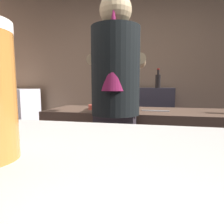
{
  "coord_description": "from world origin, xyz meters",
  "views": [
    {
      "loc": [
        0.3,
        -1.2,
        1.12
      ],
      "look_at": [
        0.2,
        -0.75,
        1.06
      ],
      "focal_mm": 32.89,
      "sensor_mm": 36.0,
      "label": 1
    }
  ],
  "objects_px": {
    "mixing_bowl": "(97,107)",
    "mini_fridge": "(15,121)",
    "pint_glass_near": "(14,124)",
    "bottle_vinegar": "(158,80)",
    "bartender": "(115,101)",
    "chefs_knife": "(155,111)",
    "bottle_soy": "(133,83)"
  },
  "relations": [
    {
      "from": "mixing_bowl",
      "to": "mini_fridge",
      "type": "bearing_deg",
      "value": 148.39
    },
    {
      "from": "mini_fridge",
      "to": "mixing_bowl",
      "type": "xyz_separation_m",
      "value": [
        1.76,
        -1.08,
        0.38
      ]
    },
    {
      "from": "mixing_bowl",
      "to": "pint_glass_near",
      "type": "relative_size",
      "value": 1.05
    },
    {
      "from": "mixing_bowl",
      "to": "bottle_vinegar",
      "type": "relative_size",
      "value": 0.59
    },
    {
      "from": "bartender",
      "to": "mixing_bowl",
      "type": "bearing_deg",
      "value": 27.82
    },
    {
      "from": "chefs_knife",
      "to": "bottle_vinegar",
      "type": "xyz_separation_m",
      "value": [
        0.02,
        1.19,
        0.29
      ]
    },
    {
      "from": "chefs_knife",
      "to": "bottle_vinegar",
      "type": "distance_m",
      "value": 1.23
    },
    {
      "from": "pint_glass_near",
      "to": "bottle_soy",
      "type": "xyz_separation_m",
      "value": [
        -0.35,
        3.17,
        0.04
      ]
    },
    {
      "from": "mini_fridge",
      "to": "bartender",
      "type": "distance_m",
      "value": 2.58
    },
    {
      "from": "bartender",
      "to": "mixing_bowl",
      "type": "distance_m",
      "value": 0.52
    },
    {
      "from": "chefs_knife",
      "to": "bottle_soy",
      "type": "distance_m",
      "value": 1.42
    },
    {
      "from": "mixing_bowl",
      "to": "pint_glass_near",
      "type": "distance_m",
      "value": 1.94
    },
    {
      "from": "mini_fridge",
      "to": "pint_glass_near",
      "type": "bearing_deg",
      "value": -51.89
    },
    {
      "from": "bartender",
      "to": "bottle_soy",
      "type": "relative_size",
      "value": 8.75
    },
    {
      "from": "mixing_bowl",
      "to": "pint_glass_near",
      "type": "bearing_deg",
      "value": -73.63
    },
    {
      "from": "bartender",
      "to": "bottle_soy",
      "type": "xyz_separation_m",
      "value": [
        -0.08,
        1.76,
        0.15
      ]
    },
    {
      "from": "bartender",
      "to": "bottle_soy",
      "type": "distance_m",
      "value": 1.77
    },
    {
      "from": "bottle_soy",
      "to": "bottle_vinegar",
      "type": "distance_m",
      "value": 0.41
    },
    {
      "from": "chefs_knife",
      "to": "bottle_soy",
      "type": "height_order",
      "value": "bottle_soy"
    },
    {
      "from": "bartender",
      "to": "bottle_soy",
      "type": "height_order",
      "value": "bartender"
    },
    {
      "from": "chefs_knife",
      "to": "bartender",
      "type": "bearing_deg",
      "value": -121.85
    },
    {
      "from": "mixing_bowl",
      "to": "bottle_vinegar",
      "type": "bearing_deg",
      "value": 63.94
    },
    {
      "from": "pint_glass_near",
      "to": "bartender",
      "type": "bearing_deg",
      "value": 101.02
    },
    {
      "from": "mixing_bowl",
      "to": "pint_glass_near",
      "type": "xyz_separation_m",
      "value": [
        0.54,
        -1.85,
        0.21
      ]
    },
    {
      "from": "mini_fridge",
      "to": "chefs_knife",
      "type": "xyz_separation_m",
      "value": [
        2.3,
        -1.11,
        0.37
      ]
    },
    {
      "from": "bottle_vinegar",
      "to": "bartender",
      "type": "bearing_deg",
      "value": -100.55
    },
    {
      "from": "bottle_soy",
      "to": "bottle_vinegar",
      "type": "bearing_deg",
      "value": -23.51
    },
    {
      "from": "bartender",
      "to": "chefs_knife",
      "type": "height_order",
      "value": "bartender"
    },
    {
      "from": "pint_glass_near",
      "to": "bottle_vinegar",
      "type": "distance_m",
      "value": 3.01
    },
    {
      "from": "bottle_vinegar",
      "to": "mini_fridge",
      "type": "bearing_deg",
      "value": -178.07
    },
    {
      "from": "bartender",
      "to": "pint_glass_near",
      "type": "bearing_deg",
      "value": -172.59
    },
    {
      "from": "bottle_soy",
      "to": "bottle_vinegar",
      "type": "relative_size",
      "value": 0.73
    }
  ]
}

